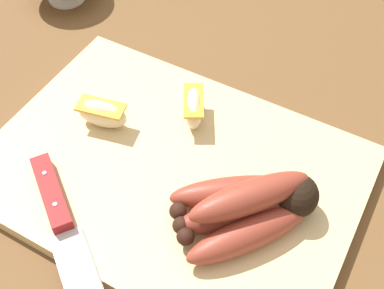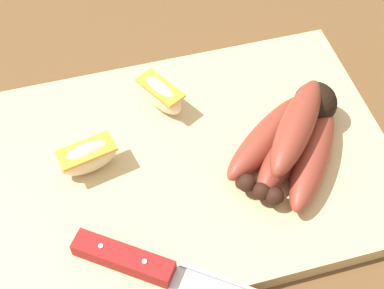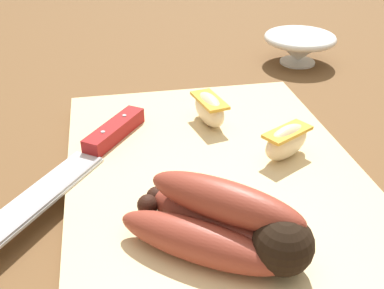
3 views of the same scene
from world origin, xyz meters
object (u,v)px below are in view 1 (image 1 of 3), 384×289
banana_bunch (249,207)px  apple_wedge_middle (102,114)px  chefs_knife (64,229)px  apple_wedge_near (194,107)px

banana_bunch → apple_wedge_middle: size_ratio=2.36×
chefs_knife → banana_bunch: bearing=33.9°
banana_bunch → apple_wedge_near: bearing=140.9°
banana_bunch → apple_wedge_near: 0.16m
chefs_knife → apple_wedge_middle: size_ratio=3.56×
banana_bunch → chefs_knife: banana_bunch is taller
apple_wedge_near → apple_wedge_middle: bearing=-145.4°
chefs_knife → apple_wedge_near: apple_wedge_near is taller
banana_bunch → chefs_knife: bearing=-146.1°
chefs_knife → apple_wedge_near: size_ratio=3.70×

